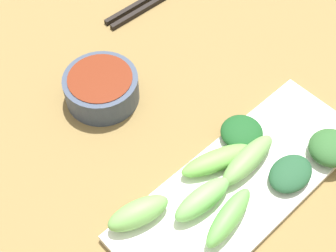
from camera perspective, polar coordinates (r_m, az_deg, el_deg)
The scene contains 11 objects.
tabletop at distance 0.65m, azimuth -1.33°, elevation -1.98°, with size 2.10×2.10×0.02m, color olive.
sauce_bowl at distance 0.68m, azimuth -7.94°, elevation 4.65°, with size 0.10×0.10×0.04m.
serving_plate at distance 0.61m, azimuth 8.85°, elevation -6.83°, with size 0.13×0.35×0.01m, color white.
broccoli_stalk_0 at distance 0.60m, azimuth 9.48°, elevation -4.00°, with size 0.03×0.10×0.03m, color #6FA154.
broccoli_leafy_1 at distance 0.63m, azimuth 8.77°, elevation -0.75°, with size 0.06×0.06×0.02m, color #184C1F.
broccoli_stalk_2 at distance 0.57m, azimuth 4.12°, elevation -8.69°, with size 0.03×0.08×0.03m, color #71BA5A.
broccoli_stalk_3 at distance 0.60m, azimuth 5.82°, elevation -4.09°, with size 0.03×0.10×0.02m, color #6AB049.
broccoli_stalk_4 at distance 0.56m, azimuth -3.55°, elevation -10.31°, with size 0.03×0.08×0.03m, color #6EAD53.
broccoli_stalk_5 at distance 0.56m, azimuth 7.24°, elevation -10.74°, with size 0.03×0.09×0.03m, color #62AF4E.
broccoli_leafy_6 at distance 0.61m, azimuth 14.38°, elevation -5.51°, with size 0.05×0.06×0.02m, color #204C2D.
broccoli_leafy_7 at distance 0.64m, azimuth 18.84°, elevation -2.46°, with size 0.06×0.06×0.03m, color #2C5B2A.
Camera 1 is at (0.27, -0.24, 0.55)m, focal length 51.17 mm.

